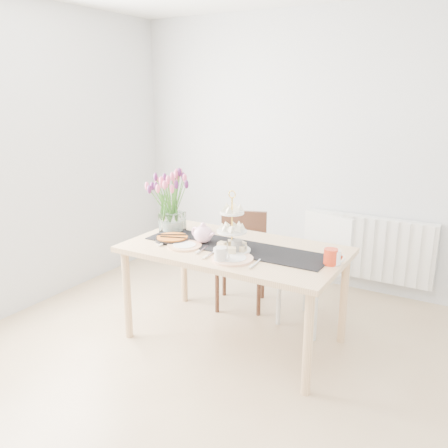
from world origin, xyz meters
The scene contains 16 objects.
room_shell centered at (0.00, 0.00, 1.30)m, with size 4.50×4.50×4.50m.
radiator centered at (0.50, 2.19, 0.45)m, with size 1.20×0.08×0.60m, color white.
dining_table centered at (-0.14, 0.79, 0.67)m, with size 1.60×0.90×0.75m.
chair_brown centered at (-0.42, 1.42, 0.48)m, with size 0.52×0.52×0.83m.
chair_white centered at (0.30, 1.39, 0.53)m, with size 0.55×0.55×0.90m.
table_runner centered at (-0.14, 0.79, 0.75)m, with size 1.40×0.35×0.01m, color black.
tulip_vase centered at (-0.78, 0.89, 1.07)m, with size 0.60×0.60×0.50m.
cake_stand centered at (-0.11, 0.69, 0.86)m, with size 0.27×0.27×0.39m.
teapot centered at (-0.39, 0.75, 0.82)m, with size 0.23×0.19×0.15m, color silver, non-canonical shape.
cream_jug centered at (0.59, 0.81, 0.80)m, with size 0.10×0.10×0.10m, color white.
tart_tin centered at (-0.64, 0.69, 0.77)m, with size 0.26×0.26×0.03m.
mug_grey centered at (-0.07, 0.69, 0.80)m, with size 0.08×0.08×0.09m, color gray.
mug_white centered at (-0.08, 0.47, 0.80)m, with size 0.09×0.09×0.10m, color silver.
mug_orange centered at (0.58, 0.79, 0.80)m, with size 0.09×0.09×0.11m, color red.
plate_left centered at (-0.47, 0.61, 0.76)m, with size 0.26×0.26×0.01m, color silver.
plate_right centered at (-0.03, 0.55, 0.76)m, with size 0.29×0.29×0.01m, color white.
Camera 1 is at (1.45, -2.11, 1.86)m, focal length 38.00 mm.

